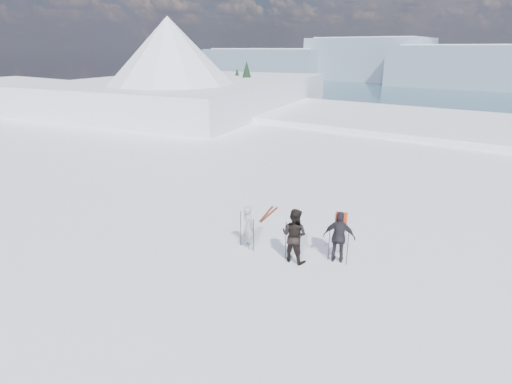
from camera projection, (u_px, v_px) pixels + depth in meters
lake_basin at (430, 195)px, 37.63m from camera, size 820.00×820.00×71.62m
near_ridge at (209, 132)px, 50.16m from camera, size 31.37×35.68×25.62m
skier_grey at (249, 227)px, 13.74m from camera, size 0.67×0.59×1.55m
skier_dark at (294, 235)px, 12.83m from camera, size 0.89×0.69×1.83m
skier_pack at (339, 237)px, 12.80m from camera, size 1.10×0.71×1.74m
backpack at (343, 201)px, 12.64m from camera, size 0.42×0.31×0.53m
ski_poles at (291, 240)px, 13.14m from camera, size 3.63×0.93×1.32m
skis_loose at (268, 214)px, 16.73m from camera, size 0.57×1.70×0.03m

